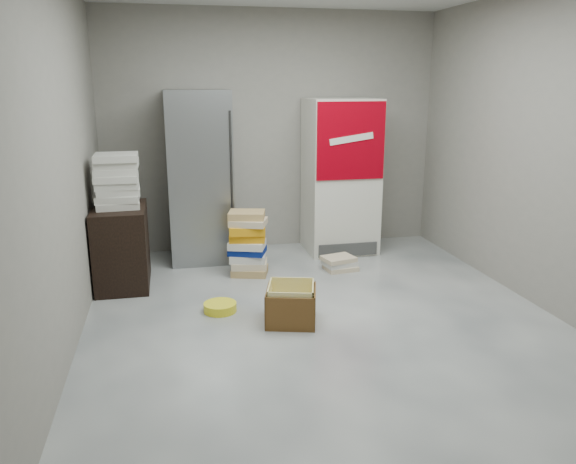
% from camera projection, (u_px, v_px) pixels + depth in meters
% --- Properties ---
extents(ground, '(5.00, 5.00, 0.00)m').
position_uv_depth(ground, '(328.00, 326.00, 4.70)').
color(ground, silver).
rests_on(ground, ground).
extents(room_shell, '(4.04, 5.04, 2.82)m').
position_uv_depth(room_shell, '(332.00, 107.00, 4.24)').
color(room_shell, gray).
rests_on(room_shell, ground).
extents(steel_fridge, '(0.70, 0.72, 1.90)m').
position_uv_depth(steel_fridge, '(200.00, 177.00, 6.28)').
color(steel_fridge, '#989B9F').
rests_on(steel_fridge, ground).
extents(coke_cooler, '(0.80, 0.73, 1.80)m').
position_uv_depth(coke_cooler, '(341.00, 176.00, 6.63)').
color(coke_cooler, silver).
rests_on(coke_cooler, ground).
extents(wood_shelf, '(0.50, 0.80, 0.80)m').
position_uv_depth(wood_shelf, '(122.00, 246.00, 5.57)').
color(wood_shelf, black).
rests_on(wood_shelf, ground).
extents(supply_box_stack, '(0.43, 0.44, 0.52)m').
position_uv_depth(supply_box_stack, '(117.00, 181.00, 5.40)').
color(supply_box_stack, silver).
rests_on(supply_box_stack, wood_shelf).
extents(phonebook_stack_main, '(0.46, 0.41, 0.68)m').
position_uv_depth(phonebook_stack_main, '(248.00, 243.00, 5.89)').
color(phonebook_stack_main, tan).
rests_on(phonebook_stack_main, ground).
extents(phonebook_stack_side, '(0.39, 0.33, 0.15)m').
position_uv_depth(phonebook_stack_side, '(339.00, 263.00, 6.10)').
color(phonebook_stack_side, beige).
rests_on(phonebook_stack_side, ground).
extents(cardboard_box, '(0.51, 0.51, 0.33)m').
position_uv_depth(cardboard_box, '(291.00, 307.00, 4.75)').
color(cardboard_box, gold).
rests_on(cardboard_box, ground).
extents(bucket_lid, '(0.30, 0.30, 0.08)m').
position_uv_depth(bucket_lid, '(220.00, 307.00, 4.99)').
color(bucket_lid, yellow).
rests_on(bucket_lid, ground).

